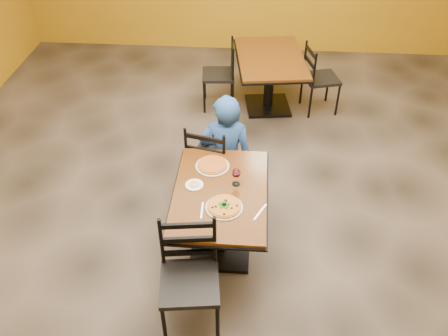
# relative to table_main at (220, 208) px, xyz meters

# --- Properties ---
(floor) EXTENTS (7.00, 8.00, 0.01)m
(floor) POSITION_rel_table_main_xyz_m (0.00, 0.50, -0.56)
(floor) COLOR black
(floor) RESTS_ON ground
(table_main) EXTENTS (0.83, 1.23, 0.75)m
(table_main) POSITION_rel_table_main_xyz_m (0.00, 0.00, 0.00)
(table_main) COLOR #5A320E
(table_main) RESTS_ON floor
(table_second) EXTENTS (1.04, 1.40, 0.75)m
(table_second) POSITION_rel_table_main_xyz_m (0.44, 2.65, 0.00)
(table_second) COLOR #5A320E
(table_second) RESTS_ON floor
(chair_main_near) EXTENTS (0.51, 0.51, 1.00)m
(chair_main_near) POSITION_rel_table_main_xyz_m (-0.17, -0.80, -0.06)
(chair_main_near) COLOR black
(chair_main_near) RESTS_ON floor
(chair_main_far) EXTENTS (0.52, 0.52, 0.95)m
(chair_main_far) POSITION_rel_table_main_xyz_m (-0.15, 0.78, -0.08)
(chair_main_far) COLOR black
(chair_main_far) RESTS_ON floor
(chair_second_left) EXTENTS (0.45, 0.45, 0.93)m
(chair_second_left) POSITION_rel_table_main_xyz_m (-0.25, 2.65, -0.09)
(chair_second_left) COLOR black
(chair_second_left) RESTS_ON floor
(chair_second_right) EXTENTS (0.51, 0.51, 0.93)m
(chair_second_right) POSITION_rel_table_main_xyz_m (1.12, 2.65, -0.09)
(chair_second_right) COLOR black
(chair_second_right) RESTS_ON floor
(diner) EXTENTS (0.59, 0.40, 1.12)m
(diner) POSITION_rel_table_main_xyz_m (-0.02, 0.99, 0.00)
(diner) COLOR navy
(diner) RESTS_ON floor
(plate_main) EXTENTS (0.31, 0.31, 0.01)m
(plate_main) POSITION_rel_table_main_xyz_m (0.05, -0.20, 0.20)
(plate_main) COLOR white
(plate_main) RESTS_ON table_main
(pizza_main) EXTENTS (0.28, 0.28, 0.02)m
(pizza_main) POSITION_rel_table_main_xyz_m (0.05, -0.20, 0.21)
(pizza_main) COLOR #952D0A
(pizza_main) RESTS_ON plate_main
(plate_far) EXTENTS (0.31, 0.31, 0.01)m
(plate_far) POSITION_rel_table_main_xyz_m (-0.10, 0.34, 0.20)
(plate_far) COLOR white
(plate_far) RESTS_ON table_main
(pizza_far) EXTENTS (0.28, 0.28, 0.02)m
(pizza_far) POSITION_rel_table_main_xyz_m (-0.10, 0.34, 0.21)
(pizza_far) COLOR #BE6824
(pizza_far) RESTS_ON plate_far
(side_plate) EXTENTS (0.16, 0.16, 0.01)m
(side_plate) POSITION_rel_table_main_xyz_m (-0.23, 0.06, 0.20)
(side_plate) COLOR white
(side_plate) RESTS_ON table_main
(dip) EXTENTS (0.09, 0.09, 0.01)m
(dip) POSITION_rel_table_main_xyz_m (-0.23, 0.06, 0.21)
(dip) COLOR tan
(dip) RESTS_ON side_plate
(wine_glass) EXTENTS (0.08, 0.08, 0.18)m
(wine_glass) POSITION_rel_table_main_xyz_m (0.13, 0.11, 0.28)
(wine_glass) COLOR white
(wine_glass) RESTS_ON table_main
(fork) EXTENTS (0.02, 0.19, 0.00)m
(fork) POSITION_rel_table_main_xyz_m (-0.13, -0.25, 0.20)
(fork) COLOR silver
(fork) RESTS_ON table_main
(knife) EXTENTS (0.11, 0.19, 0.00)m
(knife) POSITION_rel_table_main_xyz_m (0.35, -0.23, 0.20)
(knife) COLOR silver
(knife) RESTS_ON table_main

